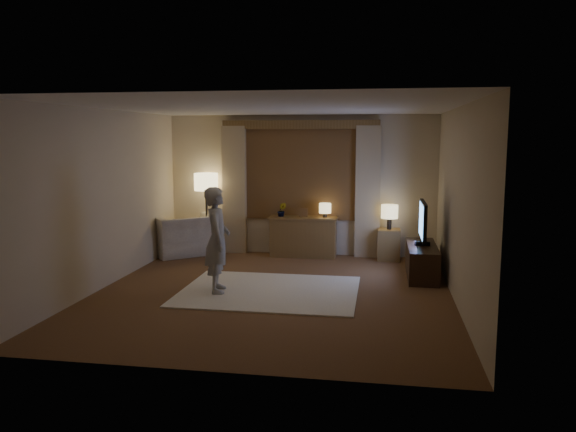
% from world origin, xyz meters
% --- Properties ---
extents(room, '(5.04, 5.54, 2.64)m').
position_xyz_m(room, '(0.00, 0.50, 1.33)').
color(room, brown).
rests_on(room, ground).
extents(rug, '(2.50, 2.00, 0.02)m').
position_xyz_m(rug, '(-0.06, 0.05, 0.01)').
color(rug, white).
rests_on(rug, floor).
extents(sideboard, '(1.20, 0.40, 0.70)m').
position_xyz_m(sideboard, '(0.09, 2.50, 0.35)').
color(sideboard, brown).
rests_on(sideboard, floor).
extents(picture_frame, '(0.16, 0.02, 0.20)m').
position_xyz_m(picture_frame, '(0.09, 2.50, 0.80)').
color(picture_frame, brown).
rests_on(picture_frame, sideboard).
extents(plant, '(0.17, 0.13, 0.30)m').
position_xyz_m(plant, '(-0.31, 2.50, 0.85)').
color(plant, '#999999').
rests_on(plant, sideboard).
extents(table_lamp_sideboard, '(0.22, 0.22, 0.30)m').
position_xyz_m(table_lamp_sideboard, '(0.49, 2.50, 0.90)').
color(table_lamp_sideboard, black).
rests_on(table_lamp_sideboard, sideboard).
extents(floor_lamp, '(0.44, 0.44, 1.52)m').
position_xyz_m(floor_lamp, '(-1.76, 2.50, 1.28)').
color(floor_lamp, black).
rests_on(floor_lamp, floor).
extents(armchair, '(1.56, 1.54, 0.76)m').
position_xyz_m(armchair, '(-2.15, 2.31, 0.38)').
color(armchair, beige).
rests_on(armchair, floor).
extents(side_table, '(0.40, 0.40, 0.56)m').
position_xyz_m(side_table, '(1.65, 2.45, 0.28)').
color(side_table, brown).
rests_on(side_table, floor).
extents(table_lamp_side, '(0.30, 0.30, 0.44)m').
position_xyz_m(table_lamp_side, '(1.65, 2.45, 0.87)').
color(table_lamp_side, black).
rests_on(table_lamp_side, side_table).
extents(tv_stand, '(0.45, 1.40, 0.50)m').
position_xyz_m(tv_stand, '(2.15, 1.33, 0.25)').
color(tv_stand, black).
rests_on(tv_stand, floor).
extents(tv, '(0.23, 0.96, 0.69)m').
position_xyz_m(tv, '(2.15, 1.33, 0.88)').
color(tv, black).
rests_on(tv, tv_stand).
extents(person, '(0.48, 0.61, 1.49)m').
position_xyz_m(person, '(-0.77, -0.11, 0.76)').
color(person, '#9B978F').
rests_on(person, rug).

